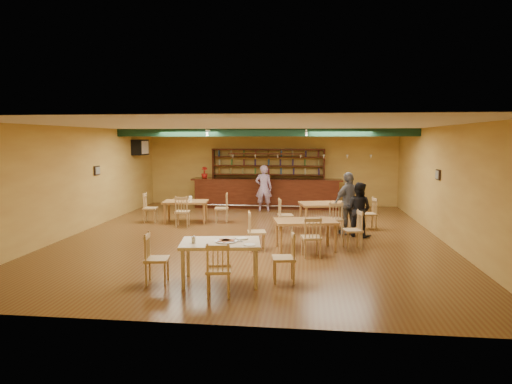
# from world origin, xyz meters

# --- Properties ---
(floor) EXTENTS (12.00, 12.00, 0.00)m
(floor) POSITION_xyz_m (0.00, 0.00, 0.00)
(floor) COLOR brown
(floor) RESTS_ON ground
(ceiling_beam) EXTENTS (10.00, 0.30, 0.25)m
(ceiling_beam) POSITION_xyz_m (0.00, 2.80, 2.87)
(ceiling_beam) COLOR #10321F
(ceiling_beam) RESTS_ON ceiling
(track_rail_left) EXTENTS (0.05, 2.50, 0.05)m
(track_rail_left) POSITION_xyz_m (-1.80, 3.40, 2.94)
(track_rail_left) COLOR white
(track_rail_left) RESTS_ON ceiling
(track_rail_right) EXTENTS (0.05, 2.50, 0.05)m
(track_rail_right) POSITION_xyz_m (1.40, 3.40, 2.94)
(track_rail_right) COLOR white
(track_rail_right) RESTS_ON ceiling
(ac_unit) EXTENTS (0.34, 0.70, 0.48)m
(ac_unit) POSITION_xyz_m (-4.80, 4.20, 2.35)
(ac_unit) COLOR white
(ac_unit) RESTS_ON wall_left
(picture_left) EXTENTS (0.04, 0.34, 0.28)m
(picture_left) POSITION_xyz_m (-4.97, 1.00, 1.70)
(picture_left) COLOR black
(picture_left) RESTS_ON wall_left
(picture_right) EXTENTS (0.04, 0.34, 0.28)m
(picture_right) POSITION_xyz_m (4.97, 0.50, 1.70)
(picture_right) COLOR black
(picture_right) RESTS_ON wall_right
(bar_counter) EXTENTS (5.81, 0.85, 1.13)m
(bar_counter) POSITION_xyz_m (-0.12, 5.15, 0.56)
(bar_counter) COLOR #34110A
(bar_counter) RESTS_ON ground
(back_bar_hutch) EXTENTS (4.49, 0.40, 2.28)m
(back_bar_hutch) POSITION_xyz_m (-0.12, 5.78, 1.14)
(back_bar_hutch) COLOR #34110A
(back_bar_hutch) RESTS_ON ground
(poinsettia) EXTENTS (0.32, 0.32, 0.45)m
(poinsettia) POSITION_xyz_m (-2.57, 5.15, 1.35)
(poinsettia) COLOR #AA170F
(poinsettia) RESTS_ON bar_counter
(dining_table_a) EXTENTS (1.47, 0.98, 0.70)m
(dining_table_a) POSITION_xyz_m (-2.41, 1.77, 0.35)
(dining_table_a) COLOR #A7693B
(dining_table_a) RESTS_ON ground
(dining_table_b) EXTENTS (1.76, 1.27, 0.80)m
(dining_table_b) POSITION_xyz_m (2.06, 1.07, 0.40)
(dining_table_b) COLOR #A7693B
(dining_table_b) RESTS_ON ground
(dining_table_d) EXTENTS (1.59, 1.14, 0.72)m
(dining_table_d) POSITION_xyz_m (1.42, -1.41, 0.36)
(dining_table_d) COLOR #A7693B
(dining_table_d) RESTS_ON ground
(near_table) EXTENTS (1.57, 1.13, 0.78)m
(near_table) POSITION_xyz_m (-0.12, -4.09, 0.39)
(near_table) COLOR tan
(near_table) RESTS_ON ground
(pizza_tray) EXTENTS (0.48, 0.48, 0.01)m
(pizza_tray) POSITION_xyz_m (-0.02, -4.09, 0.79)
(pizza_tray) COLOR silver
(pizza_tray) RESTS_ON near_table
(parmesan_shaker) EXTENTS (0.08, 0.08, 0.11)m
(parmesan_shaker) POSITION_xyz_m (-0.59, -4.25, 0.83)
(parmesan_shaker) COLOR #EAE5C6
(parmesan_shaker) RESTS_ON near_table
(napkin_stack) EXTENTS (0.25, 0.24, 0.03)m
(napkin_stack) POSITION_xyz_m (0.24, -3.89, 0.79)
(napkin_stack) COLOR white
(napkin_stack) RESTS_ON near_table
(pizza_server) EXTENTS (0.32, 0.23, 0.00)m
(pizza_server) POSITION_xyz_m (0.14, -4.04, 0.80)
(pizza_server) COLOR silver
(pizza_server) RESTS_ON pizza_tray
(side_plate) EXTENTS (0.25, 0.25, 0.01)m
(side_plate) POSITION_xyz_m (0.45, -4.30, 0.78)
(side_plate) COLOR white
(side_plate) RESTS_ON near_table
(patron_bar) EXTENTS (0.65, 0.45, 1.71)m
(patron_bar) POSITION_xyz_m (-0.15, 4.33, 0.86)
(patron_bar) COLOR #834BA3
(patron_bar) RESTS_ON ground
(patron_right_a) EXTENTS (0.91, 0.85, 1.49)m
(patron_right_a) POSITION_xyz_m (2.86, 0.27, 0.75)
(patron_right_a) COLOR black
(patron_right_a) RESTS_ON ground
(patron_right_b) EXTENTS (1.08, 0.94, 1.74)m
(patron_right_b) POSITION_xyz_m (2.62, 0.59, 0.87)
(patron_right_b) COLOR slate
(patron_right_b) RESTS_ON ground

